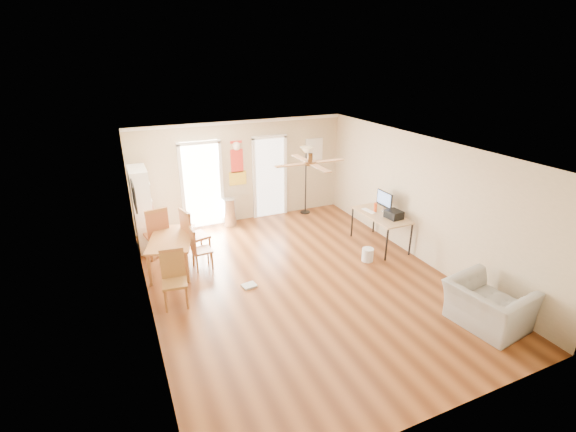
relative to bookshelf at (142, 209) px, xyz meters
name	(u,v)px	position (x,y,z in m)	size (l,w,h in m)	color
floor	(301,281)	(2.54, -2.79, -0.93)	(7.00, 7.00, 0.00)	brown
ceiling	(302,149)	(2.54, -2.79, 1.67)	(5.50, 7.00, 0.00)	silver
wall_back	(242,172)	(2.54, 0.71, 0.37)	(5.50, 0.04, 2.60)	beige
wall_front	(441,332)	(2.54, -6.29, 0.37)	(5.50, 0.04, 2.60)	beige
wall_left	(143,247)	(-0.21, -2.79, 0.37)	(0.04, 7.00, 2.60)	beige
wall_right	(420,199)	(5.29, -2.79, 0.37)	(0.04, 7.00, 2.60)	beige
crown_molding	(302,151)	(2.54, -2.79, 1.63)	(5.50, 7.00, 0.08)	white
kitchen_doorway	(202,186)	(1.49, 0.69, 0.12)	(0.90, 0.10, 2.10)	white
bathroom_doorway	(270,178)	(3.29, 0.69, 0.12)	(0.80, 0.10, 2.10)	white
wall_decal	(237,163)	(2.42, 0.69, 0.62)	(0.46, 0.03, 1.10)	red
ac_grille	(314,149)	(4.59, 0.68, 0.77)	(0.50, 0.04, 0.60)	white
framed_poster	(134,196)	(-0.18, -1.39, 0.77)	(0.04, 0.66, 0.48)	black
ceiling_fan	(310,163)	(2.54, -3.09, 1.50)	(1.24, 1.24, 0.20)	#593819
bookshelf	(142,209)	(0.00, 0.00, 0.00)	(0.37, 0.83, 1.85)	white
dining_table	(173,253)	(0.39, -1.25, -0.58)	(0.82, 1.36, 0.68)	#A06233
dining_chair_right_a	(196,233)	(0.94, -0.98, -0.36)	(0.46, 0.46, 1.13)	#AB6637
dining_chair_right_b	(202,248)	(0.94, -1.49, -0.48)	(0.37, 0.37, 0.90)	olive
dining_chair_near	(174,280)	(0.22, -2.62, -0.42)	(0.41, 0.41, 1.01)	olive
dining_chair_far	(156,231)	(0.18, -0.53, -0.36)	(0.47, 0.47, 1.14)	#955530
trash_can	(229,212)	(2.08, 0.44, -0.56)	(0.33, 0.33, 0.72)	silver
torchiere_lamp	(306,181)	(4.25, 0.45, -0.01)	(0.35, 0.35, 1.84)	black
computer_desk	(380,230)	(4.89, -2.08, -0.54)	(0.71, 1.42, 0.76)	tan
imac	(384,202)	(5.01, -1.98, 0.08)	(0.07, 0.52, 0.49)	black
keyboard	(369,211)	(4.74, -1.79, -0.16)	(0.12, 0.37, 0.01)	white
printer	(394,214)	(4.99, -2.37, -0.07)	(0.29, 0.34, 0.18)	black
orange_bottle	(375,208)	(4.84, -1.90, -0.05)	(0.07, 0.07, 0.22)	#D64313
wastebasket_a	(368,255)	(4.21, -2.61, -0.78)	(0.25, 0.25, 0.28)	silver
floor_cloth	(249,286)	(1.57, -2.56, -0.91)	(0.26, 0.21, 0.04)	#A5A59F
armchair	(488,306)	(4.69, -5.22, -0.56)	(1.13, 0.99, 0.74)	#9C9D98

